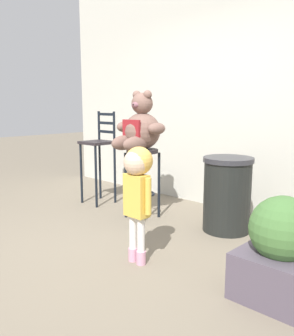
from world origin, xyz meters
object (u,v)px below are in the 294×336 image
object	(u,v)px
bar_stool_with_teddy	(142,170)
planter_with_shrub	(281,253)
trash_bin	(227,194)
child_walking	(137,180)
bar_chair_empty	(99,150)
teddy_bear	(140,129)

from	to	relation	value
bar_stool_with_teddy	planter_with_shrub	xyz separation A→B (m)	(1.95, -0.63, -0.24)
trash_bin	planter_with_shrub	bearing A→B (deg)	-42.88
child_walking	planter_with_shrub	distance (m)	1.20
child_walking	bar_chair_empty	xyz separation A→B (m)	(-1.72, 0.97, 0.00)
planter_with_shrub	teddy_bear	bearing A→B (deg)	162.97
teddy_bear	child_walking	distance (m)	1.26
bar_stool_with_teddy	child_walking	bearing A→B (deg)	-47.04
trash_bin	bar_chair_empty	size ratio (longest dim) A/B	0.64
bar_stool_with_teddy	trash_bin	bearing A→B (deg)	16.75
teddy_bear	planter_with_shrub	xyz separation A→B (m)	(1.95, -0.60, -0.72)
bar_stool_with_teddy	trash_bin	distance (m)	1.02
bar_stool_with_teddy	teddy_bear	world-z (taller)	teddy_bear
bar_chair_empty	planter_with_shrub	xyz separation A→B (m)	(2.83, -0.70, -0.39)
bar_chair_empty	planter_with_shrub	world-z (taller)	bar_chair_empty
child_walking	trash_bin	size ratio (longest dim) A/B	1.25
bar_stool_with_teddy	bar_chair_empty	bearing A→B (deg)	175.59
teddy_bear	bar_stool_with_teddy	bearing A→B (deg)	90.00
trash_bin	bar_chair_empty	world-z (taller)	bar_chair_empty
child_walking	bar_chair_empty	size ratio (longest dim) A/B	0.80
trash_bin	planter_with_shrub	size ratio (longest dim) A/B	1.09
child_walking	trash_bin	world-z (taller)	child_walking
child_walking	planter_with_shrub	xyz separation A→B (m)	(1.11, 0.28, -0.38)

